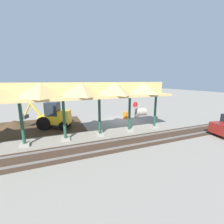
{
  "coord_description": "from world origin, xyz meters",
  "views": [
    {
      "loc": [
        8.0,
        16.56,
        5.06
      ],
      "look_at": [
        1.9,
        1.41,
        1.6
      ],
      "focal_mm": 24.0,
      "sensor_mm": 36.0,
      "label": 1
    }
  ],
  "objects_px": {
    "concrete_pipe": "(141,111)",
    "stop_sign": "(135,106)",
    "backhoe": "(54,117)",
    "traffic_barrel": "(125,115)"
  },
  "relations": [
    {
      "from": "concrete_pipe",
      "to": "stop_sign",
      "type": "bearing_deg",
      "value": 30.45
    },
    {
      "from": "backhoe",
      "to": "traffic_barrel",
      "type": "relative_size",
      "value": 5.84
    },
    {
      "from": "concrete_pipe",
      "to": "traffic_barrel",
      "type": "xyz_separation_m",
      "value": [
        3.03,
        1.01,
        -0.09
      ]
    },
    {
      "from": "stop_sign",
      "to": "concrete_pipe",
      "type": "height_order",
      "value": "stop_sign"
    },
    {
      "from": "concrete_pipe",
      "to": "traffic_barrel",
      "type": "distance_m",
      "value": 3.2
    },
    {
      "from": "stop_sign",
      "to": "backhoe",
      "type": "height_order",
      "value": "backhoe"
    },
    {
      "from": "concrete_pipe",
      "to": "backhoe",
      "type": "bearing_deg",
      "value": 8.61
    },
    {
      "from": "traffic_barrel",
      "to": "backhoe",
      "type": "bearing_deg",
      "value": 5.12
    },
    {
      "from": "stop_sign",
      "to": "backhoe",
      "type": "bearing_deg",
      "value": 5.26
    },
    {
      "from": "stop_sign",
      "to": "concrete_pipe",
      "type": "relative_size",
      "value": 1.3
    }
  ]
}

